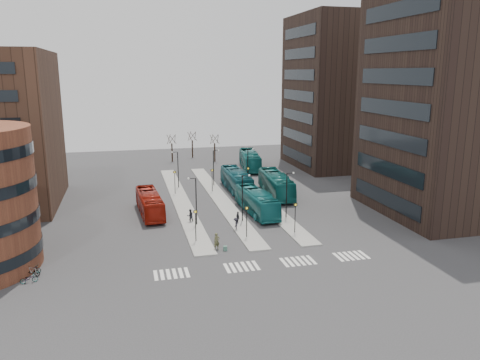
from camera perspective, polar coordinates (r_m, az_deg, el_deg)
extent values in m
plane|color=#2F2F31|center=(44.35, 2.77, -12.41)|extent=(160.00, 160.00, 0.00)
cube|color=gray|center=(71.32, -7.24, -2.48)|extent=(2.50, 45.00, 0.15)
cube|color=gray|center=(72.20, -2.50, -2.20)|extent=(2.50, 45.00, 0.15)
cube|color=gray|center=(73.57, 2.09, -1.90)|extent=(2.50, 45.00, 0.15)
cube|color=navy|center=(51.56, -1.82, -8.33)|extent=(0.45, 0.38, 0.52)
imported|color=#9B180B|center=(64.93, -10.95, -2.81)|extent=(3.45, 11.46, 3.15)
imported|color=#146264|center=(64.30, 2.04, -2.67)|extent=(3.42, 11.85, 3.26)
imported|color=#12535D|center=(76.50, -0.45, -0.04)|extent=(2.94, 12.36, 3.44)
imported|color=#115956|center=(73.81, 4.40, -0.50)|extent=(3.93, 13.09, 3.59)
imported|color=#136260|center=(93.74, 1.21, 2.45)|extent=(4.79, 13.19, 3.59)
imported|color=#4E4F2F|center=(51.65, -2.86, -7.48)|extent=(0.78, 0.61, 1.90)
imported|color=black|center=(60.92, -6.09, -4.36)|extent=(0.99, 0.85, 1.79)
imported|color=black|center=(60.15, -0.26, -4.61)|extent=(0.54, 0.99, 1.60)
imported|color=black|center=(57.69, -0.52, -5.39)|extent=(0.91, 1.17, 1.60)
imported|color=gray|center=(48.28, -24.34, -10.90)|extent=(1.63, 0.92, 0.81)
imported|color=gray|center=(49.60, -24.05, -10.09)|extent=(1.76, 1.16, 1.03)
imported|color=gray|center=(50.34, -23.89, -9.86)|extent=(1.68, 1.06, 0.83)
cube|color=silver|center=(46.46, -10.23, -11.37)|extent=(0.35, 2.40, 0.01)
cube|color=silver|center=(46.49, -9.48, -11.32)|extent=(0.35, 2.40, 0.01)
cube|color=silver|center=(46.53, -8.73, -11.27)|extent=(0.35, 2.40, 0.01)
cube|color=silver|center=(46.58, -7.98, -11.22)|extent=(0.35, 2.40, 0.01)
cube|color=silver|center=(46.63, -7.23, -11.17)|extent=(0.35, 2.40, 0.01)
cube|color=silver|center=(46.69, -6.49, -11.11)|extent=(0.35, 2.40, 0.01)
cube|color=silver|center=(47.30, -1.59, -10.70)|extent=(0.35, 2.40, 0.01)
cube|color=silver|center=(47.42, -0.87, -10.63)|extent=(0.35, 2.40, 0.01)
cube|color=silver|center=(47.54, -0.16, -10.56)|extent=(0.35, 2.40, 0.01)
cube|color=silver|center=(47.68, 0.56, -10.50)|extent=(0.35, 2.40, 0.01)
cube|color=silver|center=(47.82, 1.26, -10.42)|extent=(0.35, 2.40, 0.01)
cube|color=silver|center=(47.97, 1.97, -10.35)|extent=(0.35, 2.40, 0.01)
cube|color=silver|center=(48.81, 5.41, -9.98)|extent=(0.35, 2.40, 0.01)
cube|color=silver|center=(49.00, 6.08, -9.90)|extent=(0.35, 2.40, 0.01)
cube|color=silver|center=(49.20, 6.75, -9.82)|extent=(0.35, 2.40, 0.01)
cube|color=silver|center=(49.40, 7.41, -9.74)|extent=(0.35, 2.40, 0.01)
cube|color=silver|center=(49.61, 8.07, -9.66)|extent=(0.35, 2.40, 0.01)
cube|color=silver|center=(49.82, 8.72, -9.58)|extent=(0.35, 2.40, 0.01)
cube|color=silver|center=(50.99, 11.88, -9.18)|extent=(0.35, 2.40, 0.01)
cube|color=silver|center=(51.24, 12.49, -9.10)|extent=(0.35, 2.40, 0.01)
cube|color=silver|center=(51.50, 13.10, -9.01)|extent=(0.35, 2.40, 0.01)
cube|color=silver|center=(51.76, 13.70, -8.93)|extent=(0.35, 2.40, 0.01)
cube|color=silver|center=(52.03, 14.29, -8.85)|extent=(0.35, 2.40, 0.01)
cube|color=silver|center=(52.30, 14.88, -8.77)|extent=(0.35, 2.40, 0.01)
cube|color=black|center=(69.78, 25.15, 8.51)|extent=(20.00, 20.00, 30.00)
cube|color=black|center=(65.96, 17.26, -2.08)|extent=(0.12, 16.00, 2.00)
cube|color=black|center=(65.07, 17.50, 1.32)|extent=(0.12, 16.00, 2.00)
cube|color=black|center=(64.42, 17.74, 4.80)|extent=(0.12, 16.00, 2.00)
cube|color=black|center=(64.01, 17.99, 8.35)|extent=(0.12, 16.00, 2.00)
cube|color=black|center=(63.85, 18.25, 11.92)|extent=(0.12, 16.00, 2.00)
cube|color=black|center=(63.94, 18.51, 15.50)|extent=(0.12, 16.00, 2.00)
cube|color=black|center=(64.28, 18.78, 19.05)|extent=(0.12, 16.00, 2.00)
cube|color=black|center=(98.58, 12.62, 10.39)|extent=(20.00, 20.00, 30.00)
cube|color=black|center=(95.92, 6.85, 3.03)|extent=(0.12, 16.00, 2.00)
cube|color=black|center=(95.31, 6.91, 5.39)|extent=(0.12, 16.00, 2.00)
cube|color=black|center=(94.87, 6.98, 7.79)|extent=(0.12, 16.00, 2.00)
cube|color=black|center=(94.59, 7.05, 10.20)|extent=(0.12, 16.00, 2.00)
cube|color=black|center=(94.48, 7.12, 12.62)|extent=(0.12, 16.00, 2.00)
cube|color=black|center=(94.54, 7.19, 15.05)|extent=(0.12, 16.00, 2.00)
cube|color=black|center=(94.77, 7.26, 17.46)|extent=(0.12, 16.00, 2.00)
cylinder|color=black|center=(53.65, -5.43, -5.65)|extent=(0.10, 0.10, 3.50)
cube|color=black|center=(53.12, -5.47, -3.86)|extent=(0.45, 0.10, 0.30)
cube|color=yellow|center=(53.06, -5.46, -3.88)|extent=(0.20, 0.02, 0.20)
cylinder|color=black|center=(74.68, -7.94, -0.35)|extent=(0.10, 0.10, 3.50)
cube|color=black|center=(74.30, -7.99, 0.96)|extent=(0.45, 0.10, 0.30)
cube|color=yellow|center=(74.24, -7.98, 0.95)|extent=(0.20, 0.02, 0.20)
cylinder|color=black|center=(54.78, 0.81, -5.19)|extent=(0.10, 0.10, 3.50)
cube|color=black|center=(54.26, 0.82, -3.44)|extent=(0.45, 0.10, 0.30)
cube|color=yellow|center=(54.21, 0.83, -3.46)|extent=(0.20, 0.02, 0.20)
cylinder|color=black|center=(75.49, -3.41, -0.10)|extent=(0.10, 0.10, 3.50)
cube|color=black|center=(75.12, -3.43, 1.20)|extent=(0.45, 0.10, 0.30)
cube|color=yellow|center=(75.06, -3.42, 1.19)|extent=(0.20, 0.02, 0.20)
cylinder|color=black|center=(56.53, 6.73, -4.70)|extent=(0.10, 0.10, 3.50)
cube|color=black|center=(56.02, 6.77, -3.00)|extent=(0.45, 0.10, 0.30)
cube|color=yellow|center=(55.97, 6.79, -3.01)|extent=(0.20, 0.02, 0.20)
cylinder|color=black|center=(76.77, 0.99, 0.14)|extent=(0.10, 0.10, 3.50)
cube|color=black|center=(76.40, 1.00, 1.42)|extent=(0.45, 0.10, 0.30)
cube|color=yellow|center=(76.34, 1.01, 1.41)|extent=(0.20, 0.02, 0.20)
cylinder|color=black|center=(59.10, -5.36, -2.62)|extent=(0.14, 0.14, 6.00)
cylinder|color=black|center=(58.30, -5.86, 0.20)|extent=(0.90, 0.08, 0.08)
sphere|color=silver|center=(58.24, -6.30, 0.17)|extent=(0.24, 0.24, 0.24)
cylinder|color=black|center=(78.39, -7.56, 1.24)|extent=(0.14, 0.14, 6.00)
cylinder|color=black|center=(77.79, -7.95, 3.38)|extent=(0.90, 0.08, 0.08)
sphere|color=silver|center=(77.75, -8.28, 3.37)|extent=(0.24, 0.24, 0.24)
cylinder|color=black|center=(60.23, 0.29, -2.26)|extent=(0.14, 0.14, 6.00)
cylinder|color=black|center=(59.61, 0.71, 0.55)|extent=(0.90, 0.08, 0.08)
sphere|color=silver|center=(59.73, 1.13, 0.57)|extent=(0.24, 0.24, 0.24)
cylinder|color=black|center=(79.25, -3.24, 1.46)|extent=(0.14, 0.14, 6.00)
cylinder|color=black|center=(78.78, -2.95, 3.61)|extent=(0.90, 0.08, 0.08)
sphere|color=silver|center=(78.87, -2.63, 3.63)|extent=(0.24, 0.24, 0.24)
cylinder|color=black|center=(61.92, 5.69, -1.89)|extent=(0.14, 0.14, 6.00)
cylinder|color=black|center=(61.36, 6.15, 0.84)|extent=(0.90, 0.08, 0.08)
sphere|color=silver|center=(61.52, 6.54, 0.86)|extent=(0.24, 0.24, 0.24)
cylinder|color=black|center=(80.54, 0.96, 1.67)|extent=(0.14, 0.14, 6.00)
cylinder|color=black|center=(80.12, 1.28, 3.78)|extent=(0.90, 0.08, 0.08)
sphere|color=silver|center=(80.23, 1.59, 3.80)|extent=(0.24, 0.24, 0.24)
cylinder|color=black|center=(102.22, -8.28, 3.32)|extent=(0.30, 0.30, 4.00)
cylinder|color=black|center=(101.84, -7.94, 4.94)|extent=(0.10, 1.56, 1.95)
cylinder|color=black|center=(102.45, -8.25, 4.98)|extent=(1.48, 0.59, 1.97)
cylinder|color=black|center=(102.13, -8.67, 4.94)|extent=(0.90, 1.31, 1.99)
cylinder|color=black|center=(101.31, -8.63, 4.88)|extent=(0.89, 1.31, 1.99)
cylinder|color=black|center=(101.14, -8.17, 4.88)|extent=(1.48, 0.58, 1.97)
cylinder|color=black|center=(106.71, -5.82, 3.79)|extent=(0.30, 0.30, 4.00)
cylinder|color=black|center=(106.39, -5.48, 5.35)|extent=(0.10, 1.56, 1.95)
cylinder|color=black|center=(106.97, -5.79, 5.39)|extent=(1.48, 0.59, 1.97)
cylinder|color=black|center=(106.62, -6.19, 5.35)|extent=(0.90, 1.31, 1.99)
cylinder|color=black|center=(105.81, -6.13, 5.30)|extent=(0.89, 1.31, 1.99)
cylinder|color=black|center=(105.66, -5.69, 5.30)|extent=(1.48, 0.58, 1.97)
cylinder|color=black|center=(101.51, -3.10, 3.37)|extent=(0.30, 0.30, 4.00)
cylinder|color=black|center=(101.20, -2.73, 5.00)|extent=(0.10, 1.56, 1.95)
cylinder|color=black|center=(101.75, -3.07, 5.04)|extent=(1.48, 0.59, 1.97)
cylinder|color=black|center=(101.36, -3.48, 5.01)|extent=(0.90, 1.31, 1.99)
cylinder|color=black|center=(100.56, -3.39, 4.94)|extent=(0.89, 1.31, 1.99)
cylinder|color=black|center=(100.46, -2.93, 4.94)|extent=(1.48, 0.58, 1.97)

